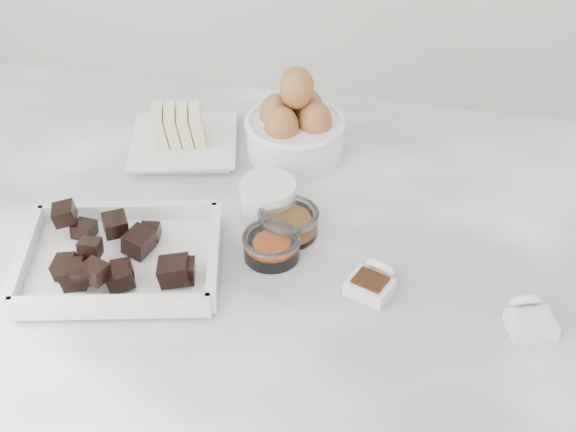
% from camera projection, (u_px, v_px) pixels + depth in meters
% --- Properties ---
extents(marble_slab, '(1.20, 0.80, 0.04)m').
position_uv_depth(marble_slab, '(268.00, 265.00, 1.02)').
color(marble_slab, white).
rests_on(marble_slab, cabinet).
extents(chocolate_dish, '(0.28, 0.23, 0.06)m').
position_uv_depth(chocolate_dish, '(119.00, 253.00, 0.97)').
color(chocolate_dish, white).
rests_on(chocolate_dish, marble_slab).
extents(butter_plate, '(0.19, 0.19, 0.06)m').
position_uv_depth(butter_plate, '(181.00, 134.00, 1.18)').
color(butter_plate, white).
rests_on(butter_plate, marble_slab).
extents(sugar_ramekin, '(0.08, 0.08, 0.04)m').
position_uv_depth(sugar_ramekin, '(268.00, 196.00, 1.06)').
color(sugar_ramekin, white).
rests_on(sugar_ramekin, marble_slab).
extents(egg_bowl, '(0.15, 0.15, 0.14)m').
position_uv_depth(egg_bowl, '(295.00, 127.00, 1.15)').
color(egg_bowl, white).
rests_on(egg_bowl, marble_slab).
extents(honey_bowl, '(0.08, 0.08, 0.03)m').
position_uv_depth(honey_bowl, '(288.00, 222.00, 1.03)').
color(honey_bowl, white).
rests_on(honey_bowl, marble_slab).
extents(zest_bowl, '(0.07, 0.07, 0.03)m').
position_uv_depth(zest_bowl, '(272.00, 245.00, 0.99)').
color(zest_bowl, white).
rests_on(zest_bowl, marble_slab).
extents(vanilla_spoon, '(0.06, 0.07, 0.04)m').
position_uv_depth(vanilla_spoon, '(373.00, 281.00, 0.95)').
color(vanilla_spoon, white).
rests_on(vanilla_spoon, marble_slab).
extents(salt_spoon, '(0.06, 0.07, 0.04)m').
position_uv_depth(salt_spoon, '(530.00, 318.00, 0.90)').
color(salt_spoon, white).
rests_on(salt_spoon, marble_slab).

